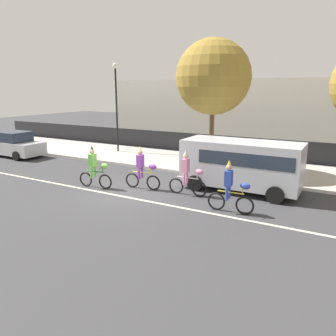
{
  "coord_description": "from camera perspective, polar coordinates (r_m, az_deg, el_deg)",
  "views": [
    {
      "loc": [
        8.11,
        -10.86,
        4.33
      ],
      "look_at": [
        1.37,
        1.2,
        1.0
      ],
      "focal_mm": 35.0,
      "sensor_mm": 36.0,
      "label": 1
    }
  ],
  "objects": [
    {
      "name": "sidewalk_curb",
      "position": [
        19.63,
        4.05,
        1.0
      ],
      "size": [
        60.0,
        5.0,
        0.15
      ],
      "primitive_type": "cube",
      "color": "#ADAAA3",
      "rests_on": "ground"
    },
    {
      "name": "street_tree_far_corner",
      "position": [
        17.25,
        7.89,
        15.4
      ],
      "size": [
        3.8,
        3.8,
        6.68
      ],
      "color": "brown",
      "rests_on": "sidewalk_curb"
    },
    {
      "name": "road_centre_line",
      "position": [
        13.85,
        -8.45,
        -4.8
      ],
      "size": [
        36.0,
        0.14,
        0.01
      ],
      "primitive_type": "cube",
      "color": "beige",
      "rests_on": "ground"
    },
    {
      "name": "street_lamp_post",
      "position": [
        22.65,
        -9.02,
        12.52
      ],
      "size": [
        0.36,
        0.36,
        5.86
      ],
      "color": "black",
      "rests_on": "sidewalk_curb"
    },
    {
      "name": "parked_car_silver",
      "position": [
        23.84,
        -25.17,
        3.69
      ],
      "size": [
        4.1,
        1.92,
        1.64
      ],
      "color": "#B7BABF",
      "rests_on": "ground"
    },
    {
      "name": "building_backdrop",
      "position": [
        29.4,
        18.97,
        9.36
      ],
      "size": [
        28.0,
        8.0,
        5.1
      ],
      "primitive_type": "cube",
      "color": "beige",
      "rests_on": "ground"
    },
    {
      "name": "parade_cyclist_pink",
      "position": [
        13.6,
        3.5,
        -1.33
      ],
      "size": [
        1.72,
        0.5,
        1.92
      ],
      "color": "black",
      "rests_on": "ground"
    },
    {
      "name": "parade_cyclist_purple",
      "position": [
        14.48,
        -4.42,
        -0.43
      ],
      "size": [
        1.72,
        0.5,
        1.92
      ],
      "color": "black",
      "rests_on": "ground"
    },
    {
      "name": "fence_line",
      "position": [
        22.12,
        7.29,
        4.0
      ],
      "size": [
        40.0,
        0.08,
        1.4
      ],
      "primitive_type": "cube",
      "color": "black",
      "rests_on": "ground"
    },
    {
      "name": "parade_cyclist_lime",
      "position": [
        14.96,
        -12.58,
        -0.26
      ],
      "size": [
        1.72,
        0.5,
        1.92
      ],
      "color": "black",
      "rests_on": "ground"
    },
    {
      "name": "ground_plane",
      "position": [
        14.23,
        -7.23,
        -4.27
      ],
      "size": [
        80.0,
        80.0,
        0.0
      ],
      "primitive_type": "plane",
      "color": "#38383A"
    },
    {
      "name": "parade_cyclist_cobalt",
      "position": [
        11.88,
        10.96,
        -3.78
      ],
      "size": [
        1.72,
        0.5,
        1.92
      ],
      "color": "black",
      "rests_on": "ground"
    },
    {
      "name": "parked_van_silver",
      "position": [
        14.43,
        12.9,
        1.0
      ],
      "size": [
        5.0,
        2.22,
        2.18
      ],
      "color": "silver",
      "rests_on": "ground"
    }
  ]
}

